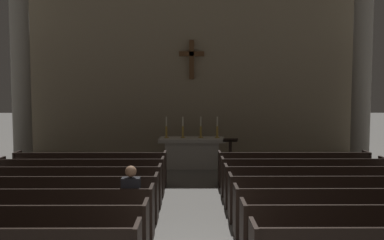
{
  "coord_description": "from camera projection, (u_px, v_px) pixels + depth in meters",
  "views": [
    {
      "loc": [
        -0.08,
        -5.17,
        2.65
      ],
      "look_at": [
        0.0,
        7.41,
        1.7
      ],
      "focal_mm": 38.74,
      "sensor_mm": 36.0,
      "label": 1
    }
  ],
  "objects": [
    {
      "name": "column_left_third",
      "position": [
        21.0,
        82.0,
        13.7
      ],
      "size": [
        0.91,
        0.91,
        5.93
      ],
      "color": "#9E998E",
      "rests_on": "ground"
    },
    {
      "name": "pew_left_row_7",
      "position": [
        91.0,
        169.0,
        11.23
      ],
      "size": [
        4.07,
        0.5,
        0.95
      ],
      "color": "black",
      "rests_on": "ground"
    },
    {
      "name": "pew_left_row_4",
      "position": [
        56.0,
        198.0,
        8.25
      ],
      "size": [
        4.07,
        0.5,
        0.95
      ],
      "color": "black",
      "rests_on": "ground"
    },
    {
      "name": "pew_left_row_5",
      "position": [
        70.0,
        186.0,
        9.24
      ],
      "size": [
        4.07,
        0.5,
        0.95
      ],
      "color": "black",
      "rests_on": "ground"
    },
    {
      "name": "candlestick_outer_left",
      "position": [
        166.0,
        131.0,
        13.81
      ],
      "size": [
        0.16,
        0.16,
        0.71
      ],
      "color": "#B79338",
      "rests_on": "altar"
    },
    {
      "name": "pew_right_row_7",
      "position": [
        293.0,
        169.0,
        11.26
      ],
      "size": [
        4.07,
        0.5,
        0.95
      ],
      "color": "black",
      "rests_on": "ground"
    },
    {
      "name": "pew_right_row_3",
      "position": [
        350.0,
        212.0,
        7.29
      ],
      "size": [
        4.07,
        0.5,
        0.95
      ],
      "color": "black",
      "rests_on": "ground"
    },
    {
      "name": "pew_right_row_4",
      "position": [
        330.0,
        197.0,
        8.28
      ],
      "size": [
        4.07,
        0.5,
        0.95
      ],
      "color": "black",
      "rests_on": "ground"
    },
    {
      "name": "lectern",
      "position": [
        230.0,
        157.0,
        12.68
      ],
      "size": [
        0.44,
        0.36,
        1.15
      ],
      "color": "black",
      "rests_on": "ground"
    },
    {
      "name": "pew_right_row_2",
      "position": [
        375.0,
        232.0,
        6.29
      ],
      "size": [
        4.07,
        0.5,
        0.95
      ],
      "color": "black",
      "rests_on": "ground"
    },
    {
      "name": "pew_right_row_5",
      "position": [
        315.0,
        186.0,
        9.27
      ],
      "size": [
        4.07,
        0.5,
        0.95
      ],
      "color": "black",
      "rests_on": "ground"
    },
    {
      "name": "column_right_third",
      "position": [
        362.0,
        82.0,
        13.77
      ],
      "size": [
        0.91,
        0.91,
        5.93
      ],
      "color": "#9E998E",
      "rests_on": "ground"
    },
    {
      "name": "lone_worshipper",
      "position": [
        132.0,
        200.0,
        7.28
      ],
      "size": [
        0.32,
        0.43,
        1.32
      ],
      "color": "#26262B",
      "rests_on": "ground"
    },
    {
      "name": "candlestick_outer_right",
      "position": [
        217.0,
        131.0,
        13.82
      ],
      "size": [
        0.16,
        0.16,
        0.71
      ],
      "color": "#B79338",
      "rests_on": "altar"
    },
    {
      "name": "candlestick_inner_right",
      "position": [
        201.0,
        131.0,
        13.82
      ],
      "size": [
        0.16,
        0.16,
        0.71
      ],
      "color": "#B79338",
      "rests_on": "altar"
    },
    {
      "name": "candlestick_inner_left",
      "position": [
        183.0,
        131.0,
        13.82
      ],
      "size": [
        0.16,
        0.16,
        0.71
      ],
      "color": "#B79338",
      "rests_on": "altar"
    },
    {
      "name": "pew_left_row_6",
      "position": [
        82.0,
        177.0,
        10.23
      ],
      "size": [
        4.07,
        0.5,
        0.95
      ],
      "color": "black",
      "rests_on": "ground"
    },
    {
      "name": "pew_left_row_2",
      "position": [
        13.0,
        233.0,
        6.26
      ],
      "size": [
        4.07,
        0.5,
        0.95
      ],
      "color": "black",
      "rests_on": "ground"
    },
    {
      "name": "apse_with_cross",
      "position": [
        192.0,
        69.0,
        15.42
      ],
      "size": [
        12.29,
        0.42,
        6.74
      ],
      "color": "gray",
      "rests_on": "ground"
    },
    {
      "name": "pew_right_row_6",
      "position": [
        303.0,
        176.0,
        10.27
      ],
      "size": [
        4.07,
        0.5,
        0.95
      ],
      "color": "black",
      "rests_on": "ground"
    },
    {
      "name": "altar",
      "position": [
        192.0,
        152.0,
        13.87
      ],
      "size": [
        2.2,
        0.9,
        1.01
      ],
      "color": "#BCB7AD",
      "rests_on": "ground"
    },
    {
      "name": "pew_left_row_3",
      "position": [
        37.0,
        213.0,
        7.25
      ],
      "size": [
        4.07,
        0.5,
        0.95
      ],
      "color": "black",
      "rests_on": "ground"
    }
  ]
}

